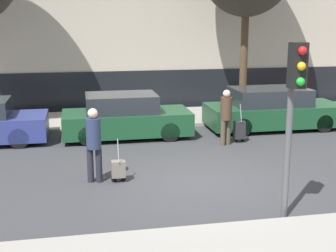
# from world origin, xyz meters

# --- Properties ---
(ground_plane) EXTENTS (80.00, 80.00, 0.00)m
(ground_plane) POSITION_xyz_m (0.00, 0.00, 0.00)
(ground_plane) COLOR #38383A
(sidewalk_far) EXTENTS (28.00, 3.00, 0.12)m
(sidewalk_far) POSITION_xyz_m (0.00, 7.00, 0.06)
(sidewalk_far) COLOR gray
(sidewalk_far) RESTS_ON ground_plane
(parked_car_1) EXTENTS (4.03, 1.76, 1.40)m
(parked_car_1) POSITION_xyz_m (-1.23, 4.51, 0.65)
(parked_car_1) COLOR #194728
(parked_car_1) RESTS_ON ground_plane
(parked_car_2) EXTENTS (4.62, 1.85, 1.41)m
(parked_car_2) POSITION_xyz_m (3.87, 4.73, 0.66)
(parked_car_2) COLOR #194728
(parked_car_2) RESTS_ON ground_plane
(pedestrian_left) EXTENTS (0.35, 0.34, 1.76)m
(pedestrian_left) POSITION_xyz_m (-2.38, 0.47, 1.00)
(pedestrian_left) COLOR #23232D
(pedestrian_left) RESTS_ON ground_plane
(trolley_left) EXTENTS (0.34, 0.29, 1.05)m
(trolley_left) POSITION_xyz_m (-1.84, 0.37, 0.31)
(trolley_left) COLOR slate
(trolley_left) RESTS_ON ground_plane
(pedestrian_right) EXTENTS (0.34, 0.34, 1.68)m
(pedestrian_right) POSITION_xyz_m (1.63, 3.01, 0.95)
(pedestrian_right) COLOR #4C4233
(pedestrian_right) RESTS_ON ground_plane
(trolley_right) EXTENTS (0.34, 0.29, 1.20)m
(trolley_right) POSITION_xyz_m (2.14, 3.21, 0.39)
(trolley_right) COLOR #262628
(trolley_right) RESTS_ON ground_plane
(traffic_light) EXTENTS (0.28, 0.47, 3.35)m
(traffic_light) POSITION_xyz_m (1.10, -2.37, 2.40)
(traffic_light) COLOR #515154
(traffic_light) RESTS_ON ground_plane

